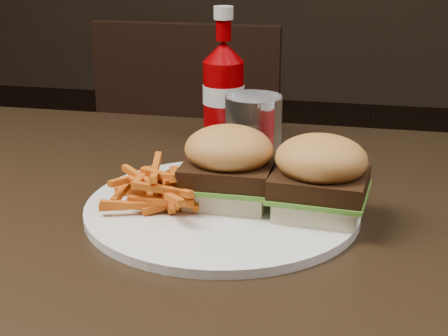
% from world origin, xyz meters
% --- Properties ---
extents(dining_table, '(1.20, 0.80, 0.04)m').
position_xyz_m(dining_table, '(0.00, 0.00, 0.73)').
color(dining_table, black).
rests_on(dining_table, ground).
extents(chair_far, '(0.41, 0.41, 0.04)m').
position_xyz_m(chair_far, '(-0.14, 0.85, 0.43)').
color(chair_far, black).
rests_on(chair_far, ground).
extents(plate, '(0.31, 0.31, 0.01)m').
position_xyz_m(plate, '(0.07, 0.03, 0.76)').
color(plate, white).
rests_on(plate, dining_table).
extents(sandwich_half_a, '(0.09, 0.08, 0.02)m').
position_xyz_m(sandwich_half_a, '(0.08, 0.04, 0.77)').
color(sandwich_half_a, beige).
rests_on(sandwich_half_a, plate).
extents(sandwich_half_b, '(0.09, 0.09, 0.02)m').
position_xyz_m(sandwich_half_b, '(0.18, 0.02, 0.77)').
color(sandwich_half_b, beige).
rests_on(sandwich_half_b, plate).
extents(fries_pile, '(0.13, 0.13, 0.04)m').
position_xyz_m(fries_pile, '(0.01, 0.02, 0.78)').
color(fries_pile, '#BB280A').
rests_on(fries_pile, plate).
extents(ketchup_bottle, '(0.06, 0.06, 0.12)m').
position_xyz_m(ketchup_bottle, '(0.02, 0.29, 0.81)').
color(ketchup_bottle, '#8B0003').
rests_on(ketchup_bottle, dining_table).
extents(tumbler, '(0.09, 0.09, 0.11)m').
position_xyz_m(tumbler, '(0.09, 0.13, 0.81)').
color(tumbler, white).
rests_on(tumbler, dining_table).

